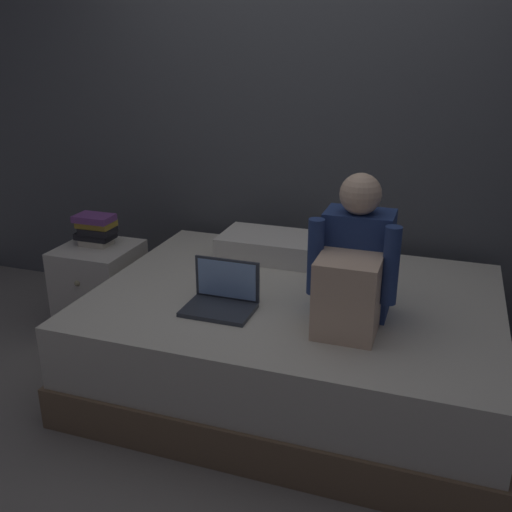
# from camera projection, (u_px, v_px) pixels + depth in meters

# --- Properties ---
(ground_plane) EXTENTS (8.00, 8.00, 0.00)m
(ground_plane) POSITION_uv_depth(u_px,v_px,m) (238.00, 407.00, 2.83)
(ground_plane) COLOR gray
(wall_back) EXTENTS (5.60, 0.10, 2.70)m
(wall_back) POSITION_uv_depth(u_px,v_px,m) (307.00, 102.00, 3.42)
(wall_back) COLOR #4C4F54
(wall_back) RESTS_ON ground_plane
(bed) EXTENTS (2.00, 1.50, 0.52)m
(bed) POSITION_uv_depth(u_px,v_px,m) (295.00, 339.00, 2.95)
(bed) COLOR #7A6047
(bed) RESTS_ON ground_plane
(nightstand) EXTENTS (0.44, 0.46, 0.53)m
(nightstand) POSITION_uv_depth(u_px,v_px,m) (101.00, 287.00, 3.54)
(nightstand) COLOR beige
(nightstand) RESTS_ON ground_plane
(person_sitting) EXTENTS (0.39, 0.44, 0.66)m
(person_sitting) POSITION_uv_depth(u_px,v_px,m) (354.00, 268.00, 2.50)
(person_sitting) COLOR navy
(person_sitting) RESTS_ON bed
(laptop) EXTENTS (0.32, 0.23, 0.22)m
(laptop) POSITION_uv_depth(u_px,v_px,m) (222.00, 297.00, 2.68)
(laptop) COLOR #333842
(laptop) RESTS_ON bed
(pillow) EXTENTS (0.56, 0.36, 0.13)m
(pillow) POSITION_uv_depth(u_px,v_px,m) (270.00, 246.00, 3.32)
(pillow) COLOR silver
(pillow) RESTS_ON bed
(book_stack) EXTENTS (0.24, 0.16, 0.19)m
(book_stack) POSITION_uv_depth(u_px,v_px,m) (96.00, 229.00, 3.45)
(book_stack) COLOR beige
(book_stack) RESTS_ON nightstand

